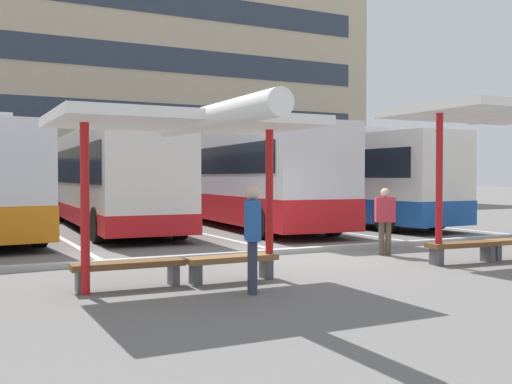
{
  "coord_description": "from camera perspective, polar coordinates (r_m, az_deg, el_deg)",
  "views": [
    {
      "loc": [
        -7.23,
        -11.48,
        1.84
      ],
      "look_at": [
        0.09,
        2.96,
        1.42
      ],
      "focal_mm": 42.44,
      "sensor_mm": 36.0,
      "label": 1
    }
  ],
  "objects": [
    {
      "name": "waiting_shelter_1",
      "position": [
        9.93,
        -6.31,
        6.36
      ],
      "size": [
        4.24,
        4.67,
        2.9
      ],
      "color": "red",
      "rests_on": "ground"
    },
    {
      "name": "platform_kerb",
      "position": [
        14.5,
        3.27,
        -5.56
      ],
      "size": [
        44.0,
        0.24,
        0.12
      ],
      "primitive_type": "cube",
      "color": "#ADADA8",
      "rests_on": "ground"
    },
    {
      "name": "coach_bus_2",
      "position": [
        22.17,
        -1.3,
        1.22
      ],
      "size": [
        3.4,
        12.4,
        3.77
      ],
      "color": "silver",
      "rests_on": "ground"
    },
    {
      "name": "waiting_passenger_1",
      "position": [
        14.38,
        12.06,
        -2.33
      ],
      "size": [
        0.5,
        0.39,
        1.56
      ],
      "color": "brown",
      "rests_on": "ground"
    },
    {
      "name": "lane_stripe_4",
      "position": [
        25.25,
        12.05,
        -2.71
      ],
      "size": [
        0.16,
        14.0,
        0.01
      ],
      "primitive_type": "cube",
      "color": "white",
      "rests_on": "ground"
    },
    {
      "name": "lane_stripe_1",
      "position": [
        19.88,
        -18.34,
        -3.88
      ],
      "size": [
        0.16,
        14.0,
        0.01
      ],
      "primitive_type": "cube",
      "color": "white",
      "rests_on": "ground"
    },
    {
      "name": "waiting_passenger_2",
      "position": [
        9.47,
        -0.34,
        -3.7
      ],
      "size": [
        0.38,
        0.54,
        1.69
      ],
      "color": "#33384C",
      "rests_on": "ground"
    },
    {
      "name": "lane_stripe_2",
      "position": [
        20.95,
        -6.61,
        -3.54
      ],
      "size": [
        0.16,
        14.0,
        0.01
      ],
      "primitive_type": "cube",
      "color": "white",
      "rests_on": "ground"
    },
    {
      "name": "bench_1",
      "position": [
        10.15,
        -11.95,
        -7.04
      ],
      "size": [
        1.84,
        0.48,
        0.45
      ],
      "color": "brown",
      "rests_on": "ground"
    },
    {
      "name": "coach_bus_3",
      "position": [
        24.07,
        7.05,
        1.14
      ],
      "size": [
        3.25,
        12.19,
        3.66
      ],
      "color": "silver",
      "rests_on": "ground"
    },
    {
      "name": "bench_2",
      "position": [
        10.63,
        -2.29,
        -6.64
      ],
      "size": [
        1.67,
        0.44,
        0.45
      ],
      "color": "brown",
      "rests_on": "ground"
    },
    {
      "name": "coach_bus_1",
      "position": [
        21.59,
        -13.63,
        1.23
      ],
      "size": [
        3.04,
        12.05,
        3.7
      ],
      "color": "silver",
      "rests_on": "ground"
    },
    {
      "name": "terminal_building",
      "position": [
        46.67,
        -17.9,
        10.92
      ],
      "size": [
        44.93,
        12.81,
        21.82
      ],
      "color": "#C6B293",
      "rests_on": "ground"
    },
    {
      "name": "lane_stripe_3",
      "position": [
        22.8,
        3.6,
        -3.12
      ],
      "size": [
        0.16,
        14.0,
        0.01
      ],
      "primitive_type": "cube",
      "color": "white",
      "rests_on": "ground"
    },
    {
      "name": "waiting_shelter_2",
      "position": [
        13.97,
        22.38,
        6.69
      ],
      "size": [
        4.12,
        4.98,
        3.36
      ],
      "color": "red",
      "rests_on": "ground"
    },
    {
      "name": "bench_3",
      "position": [
        13.51,
        18.89,
        -4.98
      ],
      "size": [
        1.68,
        0.57,
        0.45
      ],
      "color": "brown",
      "rests_on": "ground"
    },
    {
      "name": "ground_plane",
      "position": [
        13.7,
        5.29,
        -6.23
      ],
      "size": [
        160.0,
        160.0,
        0.0
      ],
      "primitive_type": "plane",
      "color": "slate"
    }
  ]
}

